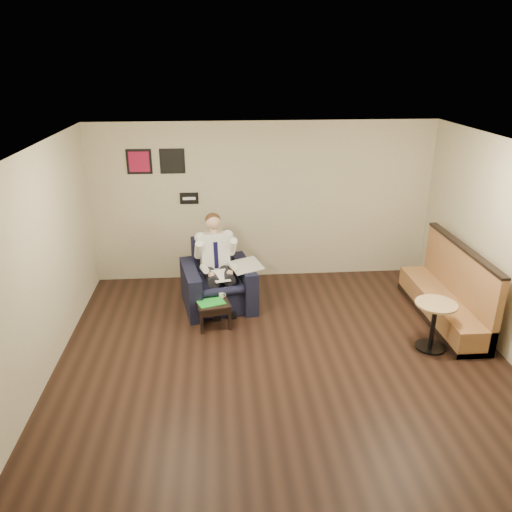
{
  "coord_description": "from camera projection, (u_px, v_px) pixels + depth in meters",
  "views": [
    {
      "loc": [
        -0.81,
        -5.48,
        3.79
      ],
      "look_at": [
        -0.28,
        1.2,
        1.1
      ],
      "focal_mm": 35.0,
      "sensor_mm": 36.0,
      "label": 1
    }
  ],
  "objects": [
    {
      "name": "side_table",
      "position": [
        213.0,
        313.0,
        7.5
      ],
      "size": [
        0.56,
        0.56,
        0.39
      ],
      "primitive_type": "cube",
      "rotation": [
        0.0,
        0.0,
        0.2
      ],
      "color": "black",
      "rests_on": "ground"
    },
    {
      "name": "banquette",
      "position": [
        445.0,
        284.0,
        7.55
      ],
      "size": [
        0.54,
        2.28,
        1.17
      ],
      "primitive_type": "cube",
      "color": "#9D693C",
      "rests_on": "ground"
    },
    {
      "name": "seated_man",
      "position": [
        219.0,
        269.0,
        7.77
      ],
      "size": [
        0.86,
        1.13,
        1.43
      ],
      "primitive_type": null,
      "rotation": [
        0.0,
        0.0,
        0.19
      ],
      "color": "white",
      "rests_on": "armchair"
    },
    {
      "name": "ground",
      "position": [
        284.0,
        367.0,
        6.54
      ],
      "size": [
        6.0,
        6.0,
        0.0
      ],
      "primitive_type": "plane",
      "color": "black",
      "rests_on": "ground"
    },
    {
      "name": "art_print_right",
      "position": [
        172.0,
        161.0,
        8.39
      ],
      "size": [
        0.42,
        0.03,
        0.42
      ],
      "primitive_type": "cube",
      "color": "black",
      "rests_on": "wall_back"
    },
    {
      "name": "coffee_mug",
      "position": [
        221.0,
        295.0,
        7.54
      ],
      "size": [
        0.08,
        0.08,
        0.08
      ],
      "primitive_type": "cylinder",
      "rotation": [
        0.0,
        0.0,
        0.2
      ],
      "color": "white",
      "rests_on": "side_table"
    },
    {
      "name": "green_folder",
      "position": [
        211.0,
        302.0,
        7.4
      ],
      "size": [
        0.46,
        0.39,
        0.01
      ],
      "primitive_type": "cube",
      "rotation": [
        0.0,
        0.0,
        0.34
      ],
      "color": "green",
      "rests_on": "side_table"
    },
    {
      "name": "armchair",
      "position": [
        218.0,
        276.0,
        7.96
      ],
      "size": [
        1.26,
        1.26,
        1.04
      ],
      "primitive_type": "cube",
      "rotation": [
        0.0,
        0.0,
        0.19
      ],
      "color": "black",
      "rests_on": "ground"
    },
    {
      "name": "ceiling",
      "position": [
        290.0,
        153.0,
        5.5
      ],
      "size": [
        6.0,
        6.0,
        0.02
      ],
      "primitive_type": "cube",
      "color": "white",
      "rests_on": "wall_back"
    },
    {
      "name": "wall_front",
      "position": [
        350.0,
        451.0,
        3.24
      ],
      "size": [
        6.0,
        0.02,
        2.8
      ],
      "primitive_type": "cube",
      "color": "beige",
      "rests_on": "ground"
    },
    {
      "name": "newspaper",
      "position": [
        246.0,
        265.0,
        7.9
      ],
      "size": [
        0.57,
        0.66,
        0.01
      ],
      "primitive_type": "cube",
      "rotation": [
        0.0,
        0.0,
        0.24
      ],
      "color": "silver",
      "rests_on": "armchair"
    },
    {
      "name": "cafe_table",
      "position": [
        433.0,
        326.0,
        6.84
      ],
      "size": [
        0.71,
        0.71,
        0.7
      ],
      "primitive_type": "cylinder",
      "rotation": [
        0.0,
        0.0,
        -0.33
      ],
      "color": "tan",
      "rests_on": "ground"
    },
    {
      "name": "art_print_left",
      "position": [
        139.0,
        162.0,
        8.34
      ],
      "size": [
        0.42,
        0.03,
        0.42
      ],
      "primitive_type": "cube",
      "color": "#9E133A",
      "rests_on": "wall_back"
    },
    {
      "name": "wall_left",
      "position": [
        31.0,
        277.0,
        5.8
      ],
      "size": [
        0.02,
        6.0,
        2.8
      ],
      "primitive_type": "cube",
      "color": "beige",
      "rests_on": "ground"
    },
    {
      "name": "lap_papers",
      "position": [
        221.0,
        276.0,
        7.7
      ],
      "size": [
        0.32,
        0.39,
        0.01
      ],
      "primitive_type": "cube",
      "rotation": [
        0.0,
        0.0,
        0.26
      ],
      "color": "white",
      "rests_on": "seated_man"
    },
    {
      "name": "seating_sign",
      "position": [
        189.0,
        198.0,
        8.65
      ],
      "size": [
        0.32,
        0.02,
        0.2
      ],
      "primitive_type": "cube",
      "color": "black",
      "rests_on": "wall_back"
    },
    {
      "name": "smartphone",
      "position": [
        214.0,
        297.0,
        7.56
      ],
      "size": [
        0.12,
        0.06,
        0.01
      ],
      "primitive_type": "cube",
      "rotation": [
        0.0,
        0.0,
        0.02
      ],
      "color": "black",
      "rests_on": "side_table"
    },
    {
      "name": "wall_back",
      "position": [
        264.0,
        202.0,
        8.79
      ],
      "size": [
        6.0,
        0.02,
        2.8
      ],
      "primitive_type": "cube",
      "color": "beige",
      "rests_on": "ground"
    }
  ]
}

